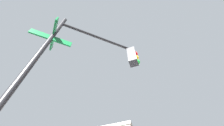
# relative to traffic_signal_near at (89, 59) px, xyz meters

# --- Properties ---
(traffic_signal_near) EXTENTS (2.50, 2.27, 6.22)m
(traffic_signal_near) POSITION_rel_traffic_signal_near_xyz_m (0.00, 0.00, 0.00)
(traffic_signal_near) COLOR black
(traffic_signal_near) RESTS_ON ground_plane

